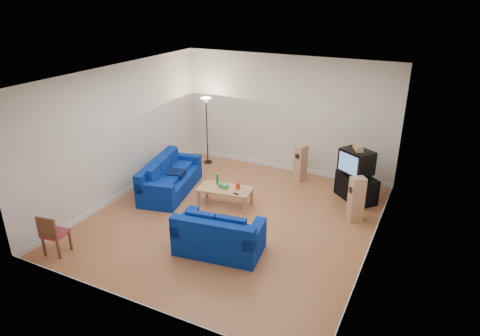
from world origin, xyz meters
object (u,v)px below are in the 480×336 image
at_px(sofa_three_seat, 169,180).
at_px(tv_stand, 356,187).
at_px(coffee_table, 225,190).
at_px(television, 356,161).
at_px(sofa_loveseat, 218,238).

height_order(sofa_three_seat, tv_stand, sofa_three_seat).
relative_size(sofa_three_seat, coffee_table, 1.74).
bearing_deg(tv_stand, sofa_three_seat, -117.15).
relative_size(tv_stand, television, 1.14).
relative_size(coffee_table, tv_stand, 1.29).
relative_size(sofa_loveseat, television, 1.97).
xyz_separation_m(sofa_three_seat, sofa_loveseat, (2.45, -1.83, 0.00)).
bearing_deg(sofa_three_seat, sofa_loveseat, 40.36).
bearing_deg(coffee_table, sofa_loveseat, -65.69).
bearing_deg(sofa_loveseat, coffee_table, 106.29).
height_order(sofa_loveseat, coffee_table, sofa_loveseat).
distance_m(tv_stand, television, 0.69).
bearing_deg(tv_stand, television, -91.13).
bearing_deg(sofa_three_seat, coffee_table, 75.27).
bearing_deg(coffee_table, sofa_three_seat, 178.09).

